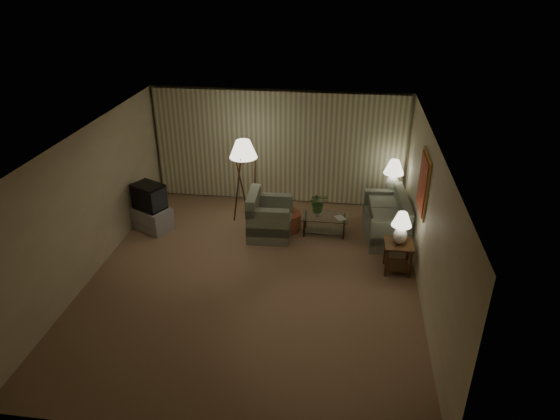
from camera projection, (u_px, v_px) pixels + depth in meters
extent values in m
plane|color=#937251|center=(254.00, 278.00, 9.30)|extent=(7.00, 7.00, 0.00)
cube|color=beige|center=(279.00, 146.00, 11.78)|extent=(6.00, 0.04, 2.70)
cube|color=beige|center=(89.00, 204.00, 9.05)|extent=(0.04, 7.00, 2.70)
cube|color=beige|center=(428.00, 225.00, 8.33)|extent=(0.04, 7.00, 2.70)
cube|color=white|center=(250.00, 140.00, 8.08)|extent=(6.00, 7.00, 0.04)
cube|color=#F1EDBB|center=(279.00, 147.00, 11.71)|extent=(5.85, 0.12, 2.65)
cube|color=gold|center=(424.00, 184.00, 8.86)|extent=(0.03, 0.90, 1.10)
cube|color=#AE2D20|center=(423.00, 184.00, 8.86)|extent=(0.02, 0.80, 1.00)
cube|color=gray|center=(385.00, 227.00, 10.65)|extent=(1.73, 1.04, 0.38)
cube|color=gray|center=(270.00, 227.00, 10.64)|extent=(0.99, 0.94, 0.41)
cube|color=#38210F|center=(399.00, 244.00, 9.27)|extent=(0.53, 0.53, 0.04)
cube|color=#38210F|center=(396.00, 265.00, 9.47)|extent=(0.45, 0.45, 0.02)
cylinder|color=#38210F|center=(386.00, 263.00, 9.24)|extent=(0.05, 0.05, 0.56)
cylinder|color=#38210F|center=(385.00, 251.00, 9.62)|extent=(0.05, 0.05, 0.56)
cylinder|color=#38210F|center=(410.00, 265.00, 9.19)|extent=(0.05, 0.05, 0.56)
cylinder|color=#38210F|center=(408.00, 253.00, 9.57)|extent=(0.05, 0.05, 0.56)
cube|color=#38210F|center=(391.00, 193.00, 11.28)|extent=(0.49, 0.42, 0.04)
cube|color=#38210F|center=(389.00, 211.00, 11.49)|extent=(0.42, 0.35, 0.02)
cylinder|color=#38210F|center=(382.00, 207.00, 11.30)|extent=(0.05, 0.05, 0.56)
cylinder|color=#38210F|center=(381.00, 201.00, 11.58)|extent=(0.05, 0.05, 0.56)
cylinder|color=#38210F|center=(399.00, 208.00, 11.25)|extent=(0.05, 0.05, 0.56)
cylinder|color=#38210F|center=(398.00, 202.00, 11.53)|extent=(0.05, 0.05, 0.56)
ellipsoid|color=white|center=(400.00, 236.00, 9.18)|extent=(0.26, 0.26, 0.32)
cylinder|color=white|center=(401.00, 226.00, 9.09)|extent=(0.03, 0.03, 0.07)
cone|color=white|center=(402.00, 219.00, 9.03)|extent=(0.37, 0.37, 0.26)
ellipsoid|color=white|center=(392.00, 184.00, 11.18)|extent=(0.31, 0.31, 0.39)
cylinder|color=white|center=(393.00, 174.00, 11.08)|extent=(0.03, 0.03, 0.09)
cone|color=white|center=(394.00, 167.00, 10.99)|extent=(0.45, 0.45, 0.31)
cube|color=silver|center=(325.00, 217.00, 10.62)|extent=(0.98, 0.53, 0.02)
cube|color=silver|center=(324.00, 229.00, 10.76)|extent=(0.91, 0.46, 0.01)
cylinder|color=#3D2D18|center=(304.00, 228.00, 10.59)|extent=(0.04, 0.04, 0.40)
cylinder|color=#3D2D18|center=(306.00, 220.00, 10.94)|extent=(0.04, 0.04, 0.40)
cylinder|color=#3D2D18|center=(344.00, 231.00, 10.49)|extent=(0.04, 0.04, 0.40)
cylinder|color=#3D2D18|center=(344.00, 222.00, 10.84)|extent=(0.04, 0.04, 0.40)
cube|color=#9F9FA2|center=(152.00, 218.00, 10.89)|extent=(1.29, 1.23, 0.50)
cube|color=black|center=(149.00, 196.00, 10.66)|extent=(1.01, 0.98, 0.55)
cylinder|color=#38210F|center=(244.00, 158.00, 10.77)|extent=(0.04, 0.04, 0.27)
cone|color=white|center=(243.00, 149.00, 10.68)|extent=(0.61, 0.61, 0.38)
cylinder|color=#A75438|center=(287.00, 221.00, 10.89)|extent=(0.61, 0.61, 0.39)
imported|color=silver|center=(318.00, 212.00, 10.60)|extent=(0.20, 0.20, 0.17)
imported|color=#3E662D|center=(318.00, 200.00, 10.46)|extent=(0.48, 0.45, 0.44)
imported|color=olive|center=(336.00, 219.00, 10.49)|extent=(0.27, 0.30, 0.02)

